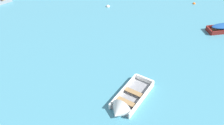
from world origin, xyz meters
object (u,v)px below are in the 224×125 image
(rowboat_white_center, at_px, (124,105))
(mooring_buoy_far_field, at_px, (108,7))
(rowboat_grey_midfield_left, at_px, (5,0))
(mooring_buoy_between_boats_left, at_px, (194,4))

(rowboat_white_center, relative_size, mooring_buoy_far_field, 10.29)
(rowboat_grey_midfield_left, bearing_deg, mooring_buoy_between_boats_left, 5.63)
(rowboat_grey_midfield_left, xyz_separation_m, rowboat_white_center, (17.24, -16.35, 0.03))
(rowboat_white_center, bearing_deg, mooring_buoy_far_field, 102.16)
(rowboat_grey_midfield_left, height_order, rowboat_white_center, rowboat_white_center)
(mooring_buoy_far_field, bearing_deg, rowboat_grey_midfield_left, -179.36)
(rowboat_grey_midfield_left, bearing_deg, rowboat_white_center, -43.48)
(mooring_buoy_far_field, bearing_deg, mooring_buoy_between_boats_left, 11.75)
(mooring_buoy_between_boats_left, relative_size, mooring_buoy_far_field, 0.81)
(rowboat_grey_midfield_left, height_order, mooring_buoy_far_field, rowboat_grey_midfield_left)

